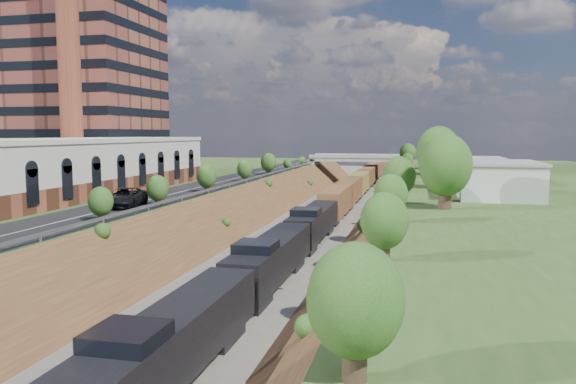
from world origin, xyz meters
name	(u,v)px	position (x,y,z in m)	size (l,w,h in m)	color
platform_left	(107,198)	(-33.00, 60.00, 2.50)	(44.00, 180.00, 5.00)	#335121
platform_right	(565,212)	(33.00, 60.00, 2.50)	(44.00, 180.00, 5.00)	#335121
embankment_left	(241,219)	(-11.00, 60.00, 0.00)	(7.07, 180.00, 7.07)	brown
embankment_right	(392,224)	(11.00, 60.00, 0.00)	(7.07, 180.00, 7.07)	brown
rail_left_track	(297,220)	(-2.60, 60.00, 0.09)	(1.58, 180.00, 0.18)	gray
rail_right_track	(333,222)	(2.60, 60.00, 0.09)	(1.58, 180.00, 0.18)	gray
road	(212,184)	(-15.50, 60.00, 5.05)	(8.00, 180.00, 0.10)	black
guardrail	(238,182)	(-11.40, 59.80, 5.55)	(0.10, 171.00, 0.70)	#99999E
commercial_building	(41,169)	(-28.00, 38.00, 8.51)	(14.30, 62.30, 7.00)	brown
highrise_tower	(82,18)	(-44.00, 72.00, 32.88)	(22.00, 22.00, 53.90)	brown
smokestack	(69,48)	(-36.00, 56.00, 25.00)	(3.20, 3.20, 40.00)	brown
overpass	(360,164)	(0.00, 122.00, 4.92)	(24.50, 8.30, 7.40)	gray
white_building_near	(497,181)	(23.50, 52.00, 7.00)	(9.00, 12.00, 4.00)	silver
white_building_far	(475,170)	(23.00, 74.00, 6.80)	(8.00, 10.00, 3.60)	silver
tree_right_large	(446,166)	(17.00, 40.00, 9.38)	(5.25, 5.25, 7.61)	#473323
tree_left_crest	(73,206)	(-11.80, 20.00, 7.04)	(2.45, 2.45, 3.55)	#473323
freight_train	(353,187)	(2.60, 86.02, 2.61)	(3.03, 170.55, 4.55)	black
suv	(124,197)	(-15.09, 33.66, 6.07)	(3.22, 6.98, 1.94)	black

